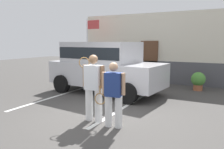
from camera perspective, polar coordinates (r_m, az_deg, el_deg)
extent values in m
plane|color=#423F3D|center=(6.22, -4.40, -11.09)|extent=(40.00, 40.00, 0.00)
cube|color=silver|center=(8.94, -13.88, -5.30)|extent=(0.12, 4.40, 0.01)
cube|color=silver|center=(7.38, 3.44, -7.96)|extent=(0.12, 4.40, 0.01)
cube|color=beige|center=(11.74, 12.39, 6.49)|extent=(8.67, 0.30, 3.48)
cube|color=#4C4C51|center=(11.64, 11.95, 0.60)|extent=(7.28, 0.10, 1.10)
cube|color=brown|center=(11.74, 9.25, 3.19)|extent=(0.90, 0.06, 2.10)
cube|color=#B7B7BC|center=(9.12, -1.46, 0.30)|extent=(4.77, 2.37, 0.90)
cube|color=#B7B7BC|center=(9.19, -2.76, 5.67)|extent=(3.07, 2.05, 0.80)
cube|color=black|center=(9.20, -2.76, 5.55)|extent=(3.01, 2.07, 0.44)
cylinder|color=black|center=(9.25, 9.86, -2.47)|extent=(0.74, 0.33, 0.72)
cylinder|color=black|center=(7.59, 3.96, -4.71)|extent=(0.74, 0.33, 0.72)
cylinder|color=black|center=(10.87, -5.22, -0.80)|extent=(0.74, 0.33, 0.72)
cylinder|color=black|center=(9.49, -12.48, -2.27)|extent=(0.74, 0.33, 0.72)
cylinder|color=white|center=(5.91, -3.41, -7.87)|extent=(0.20, 0.20, 0.84)
cylinder|color=white|center=(6.06, -5.73, -7.49)|extent=(0.20, 0.20, 0.84)
cube|color=silver|center=(5.83, -4.67, -0.73)|extent=(0.43, 0.27, 0.62)
sphere|color=#8C6647|center=(5.77, -4.72, 3.81)|extent=(0.23, 0.23, 0.23)
cylinder|color=#8C6647|center=(5.68, -2.40, -0.67)|extent=(0.11, 0.11, 0.57)
cylinder|color=#8C6647|center=(5.97, -6.83, -0.29)|extent=(0.11, 0.11, 0.57)
torus|color=olive|center=(6.00, -6.98, 2.98)|extent=(0.29, 0.11, 0.29)
cylinder|color=olive|center=(6.02, -6.94, 0.75)|extent=(0.03, 0.03, 0.20)
cylinder|color=white|center=(5.52, 1.65, -9.43)|extent=(0.18, 0.18, 0.77)
cylinder|color=white|center=(5.61, -0.89, -9.14)|extent=(0.18, 0.18, 0.77)
cube|color=navy|center=(5.40, 0.38, -2.51)|extent=(0.42, 0.29, 0.57)
sphere|color=tan|center=(5.34, 0.38, 1.95)|extent=(0.21, 0.21, 0.21)
cylinder|color=tan|center=(5.31, 2.84, -2.43)|extent=(0.10, 0.10, 0.52)
cylinder|color=tan|center=(5.49, -2.01, -2.09)|extent=(0.10, 0.10, 0.52)
torus|color=olive|center=(5.67, -3.01, -6.13)|extent=(0.37, 0.07, 0.37)
cylinder|color=olive|center=(5.62, -3.03, -3.81)|extent=(0.03, 0.03, 0.20)
cylinder|color=#9E5638|center=(10.39, 20.71, -3.08)|extent=(0.38, 0.38, 0.23)
sphere|color=#4C8C38|center=(10.33, 20.81, -1.07)|extent=(0.59, 0.59, 0.59)
cylinder|color=silver|center=(12.46, -6.19, 6.12)|extent=(0.05, 0.05, 3.22)
cube|color=#B23838|center=(12.27, -4.71, 12.36)|extent=(0.75, 0.09, 0.45)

